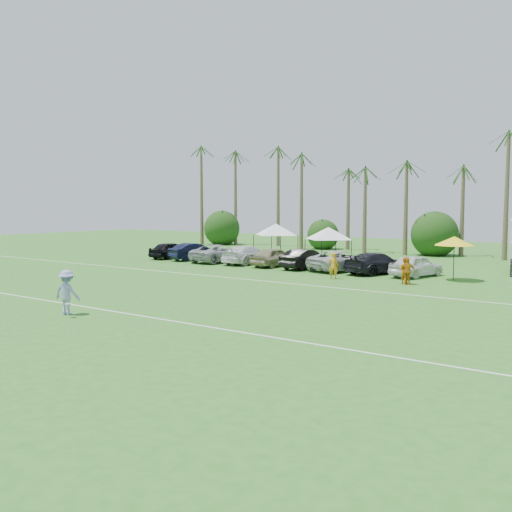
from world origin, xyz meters
The scene contains 29 objects.
ground centered at (0.00, 0.00, 0.00)m, with size 120.00×120.00×0.00m, color #2E6C20.
field_lines centered at (0.00, 8.00, 0.01)m, with size 80.00×12.10×0.01m.
palm_tree_0 centered at (-22.00, 38.00, 7.48)m, with size 2.40×2.40×8.90m.
palm_tree_1 centered at (-17.00, 38.00, 8.35)m, with size 2.40×2.40×9.90m.
palm_tree_2 centered at (-12.00, 38.00, 9.21)m, with size 2.40×2.40×10.90m.
palm_tree_3 centered at (-8.00, 38.00, 10.06)m, with size 2.40×2.40×11.90m.
palm_tree_4 centered at (-4.00, 38.00, 7.48)m, with size 2.40×2.40×8.90m.
palm_tree_5 centered at (0.00, 38.00, 8.35)m, with size 2.40×2.40×9.90m.
palm_tree_6 centered at (4.00, 38.00, 9.21)m, with size 2.40×2.40×10.90m.
palm_tree_7 centered at (8.00, 38.00, 10.06)m, with size 2.40×2.40×11.90m.
bush_tree_0 centered at (-19.00, 39.00, 1.80)m, with size 4.00×4.00×4.00m.
bush_tree_1 centered at (-6.00, 39.00, 1.80)m, with size 4.00×4.00×4.00m.
bush_tree_2 centered at (6.00, 39.00, 1.80)m, with size 4.00×4.00×4.00m.
sideline_player_a centered at (6.24, 17.45, 0.84)m, with size 0.61×0.40×1.68m, color orange.
sideline_player_b centered at (10.78, 17.84, 0.80)m, with size 0.78×0.61×1.60m, color orange.
sideline_player_c centered at (11.02, 17.61, 0.79)m, with size 0.93×0.39×1.59m, color orange.
canopy_tent_left centered at (-4.60, 27.24, 3.00)m, with size 4.33×4.33×3.51m.
canopy_tent_right centered at (1.52, 25.55, 2.89)m, with size 4.17×4.17×3.38m.
market_umbrella centered at (12.64, 21.05, 2.44)m, with size 2.45×2.45×2.72m.
frisbee_player centered at (2.57, 0.41, 0.95)m, with size 1.40×1.00×1.91m.
parked_car_0 centered at (-11.70, 21.41, 0.72)m, with size 1.70×4.23×1.44m, color black.
parked_car_1 centered at (-8.97, 21.46, 0.72)m, with size 1.53×4.37×1.44m, color black.
parked_car_2 centered at (-6.24, 21.37, 0.72)m, with size 2.39×5.19×1.44m, color #A9ABAF.
parked_car_3 centered at (-3.51, 21.59, 0.72)m, with size 2.02×4.97×1.44m, color white.
parked_car_4 centered at (-0.78, 21.26, 0.72)m, with size 1.70×4.23×1.44m, color tan.
parked_car_5 centered at (1.94, 21.25, 0.72)m, with size 1.53×4.37×1.44m, color black.
parked_car_6 centered at (4.67, 21.63, 0.72)m, with size 2.39×5.19×1.44m, color silver.
parked_car_7 centered at (7.40, 21.47, 0.72)m, with size 2.02×4.97×1.44m, color black.
parked_car_8 centered at (10.13, 21.49, 0.72)m, with size 1.70×4.23×1.44m, color white.
Camera 1 is at (23.01, -14.39, 4.67)m, focal length 40.00 mm.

